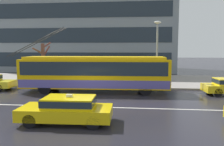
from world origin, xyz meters
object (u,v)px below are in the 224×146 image
at_px(bus_shelter, 75,63).
at_px(pedestrian_walking_past, 123,73).
at_px(street_lamp, 157,48).
at_px(trolleybus, 95,73).
at_px(pedestrian_at_shelter, 127,75).
at_px(pedestrian_waiting_by_pole, 71,68).
at_px(taxi_oncoming_near, 67,109).
at_px(pedestrian_approaching_curb, 143,68).
at_px(street_tree_bare, 43,61).

distance_m(bus_shelter, pedestrian_walking_past, 4.85).
distance_m(pedestrian_walking_past, street_lamp, 4.61).
bearing_deg(pedestrian_walking_past, trolleybus, -114.43).
xyz_separation_m(pedestrian_at_shelter, pedestrian_waiting_by_pole, (-5.18, -0.46, 0.64)).
bearing_deg(trolleybus, bus_shelter, 126.39).
distance_m(trolleybus, taxi_oncoming_near, 7.82).
bearing_deg(bus_shelter, taxi_oncoming_near, -76.64).
bearing_deg(trolleybus, pedestrian_waiting_by_pole, 137.44).
height_order(pedestrian_at_shelter, pedestrian_waiting_by_pole, pedestrian_waiting_by_pole).
distance_m(pedestrian_approaching_curb, pedestrian_walking_past, 2.18).
height_order(bus_shelter, pedestrian_approaching_curb, bus_shelter).
height_order(pedestrian_waiting_by_pole, street_lamp, street_lamp).
height_order(pedestrian_approaching_curb, pedestrian_waiting_by_pole, pedestrian_waiting_by_pole).
xyz_separation_m(pedestrian_at_shelter, street_tree_bare, (-8.39, 0.70, 1.21)).
xyz_separation_m(taxi_oncoming_near, pedestrian_walking_past, (1.97, 12.22, 0.45)).
height_order(street_lamp, street_tree_bare, street_lamp).
height_order(trolleybus, pedestrian_at_shelter, trolleybus).
distance_m(bus_shelter, pedestrian_waiting_by_pole, 1.20).
relative_size(taxi_oncoming_near, street_lamp, 0.76).
bearing_deg(bus_shelter, street_tree_bare, 179.48).
bearing_deg(pedestrian_at_shelter, pedestrian_approaching_curb, 30.39).
height_order(pedestrian_walking_past, pedestrian_waiting_by_pole, pedestrian_waiting_by_pole).
xyz_separation_m(pedestrian_at_shelter, pedestrian_walking_past, (-0.48, 1.53, 0.05)).
bearing_deg(street_lamp, bus_shelter, 169.90).
distance_m(taxi_oncoming_near, street_tree_bare, 12.94).
bearing_deg(trolleybus, street_lamp, 22.99).
bearing_deg(pedestrian_approaching_curb, taxi_oncoming_near, -108.99).
bearing_deg(bus_shelter, street_lamp, -10.10).
relative_size(bus_shelter, pedestrian_approaching_curb, 2.04).
height_order(taxi_oncoming_near, pedestrian_at_shelter, pedestrian_at_shelter).
relative_size(pedestrian_waiting_by_pole, street_lamp, 0.34).
relative_size(trolleybus, bus_shelter, 3.28).
height_order(bus_shelter, street_lamp, street_lamp).
height_order(taxi_oncoming_near, bus_shelter, bus_shelter).
distance_m(pedestrian_at_shelter, street_tree_bare, 8.50).
height_order(taxi_oncoming_near, pedestrian_waiting_by_pole, pedestrian_waiting_by_pole).
height_order(trolleybus, street_tree_bare, trolleybus).
height_order(pedestrian_approaching_curb, street_tree_bare, street_tree_bare).
height_order(trolleybus, pedestrian_walking_past, trolleybus).
distance_m(trolleybus, pedestrian_walking_past, 4.91).
bearing_deg(trolleybus, pedestrian_at_shelter, 49.38).
xyz_separation_m(taxi_oncoming_near, pedestrian_waiting_by_pole, (-2.73, 10.22, 1.04)).
xyz_separation_m(trolleybus, street_tree_bare, (-5.88, 3.62, 0.71)).
distance_m(pedestrian_waiting_by_pole, street_tree_bare, 3.45).
distance_m(taxi_oncoming_near, pedestrian_waiting_by_pole, 10.63).
relative_size(trolleybus, pedestrian_approaching_curb, 6.68).
bearing_deg(trolleybus, taxi_oncoming_near, -89.64).
distance_m(trolleybus, street_tree_bare, 6.94).
bearing_deg(street_tree_bare, trolleybus, -31.64).
height_order(trolleybus, taxi_oncoming_near, trolleybus).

